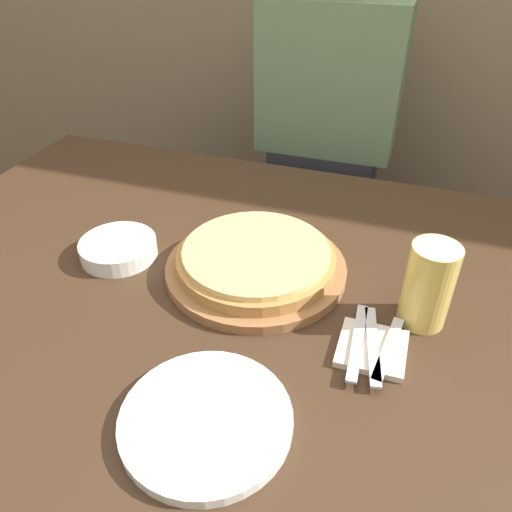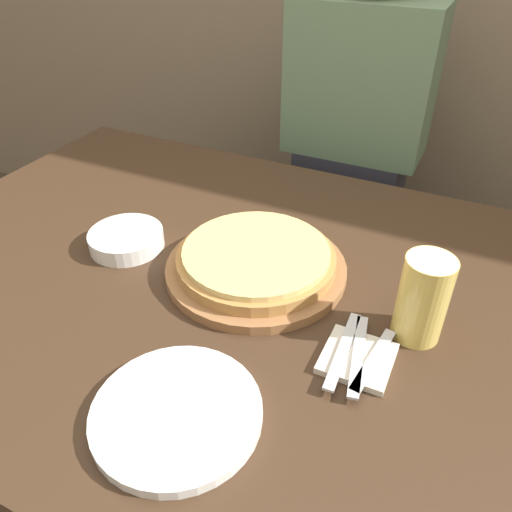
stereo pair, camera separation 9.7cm
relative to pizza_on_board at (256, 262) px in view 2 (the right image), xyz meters
The scene contains 11 objects.
ground_plane 0.73m from the pizza_on_board, 126.40° to the right, with size 12.00×12.00×0.00m, color #473828.
dining_table 0.38m from the pizza_on_board, 126.40° to the right, with size 1.53×1.05×0.70m.
pizza_on_board is the anchor object (origin of this frame).
beer_glass 0.33m from the pizza_on_board, ahead, with size 0.08×0.08×0.16m.
dinner_plate 0.36m from the pizza_on_board, 82.71° to the right, with size 0.25×0.25×0.02m.
side_bowl 0.29m from the pizza_on_board, behind, with size 0.16×0.16×0.04m.
napkin_stack 0.29m from the pizza_on_board, 29.51° to the right, with size 0.11×0.11×0.01m.
fork 0.26m from the pizza_on_board, 32.18° to the right, with size 0.03×0.18×0.00m.
dinner_knife 0.29m from the pizza_on_board, 29.51° to the right, with size 0.05×0.18×0.00m.
spoon 0.31m from the pizza_on_board, 27.22° to the right, with size 0.04×0.15×0.00m.
diner_person 0.71m from the pizza_on_board, 90.77° to the left, with size 0.40×0.20×1.30m.
Camera 2 is at (0.37, -0.67, 1.31)m, focal length 35.00 mm.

